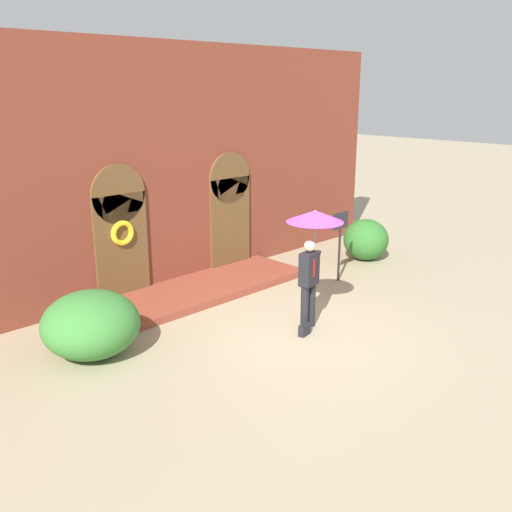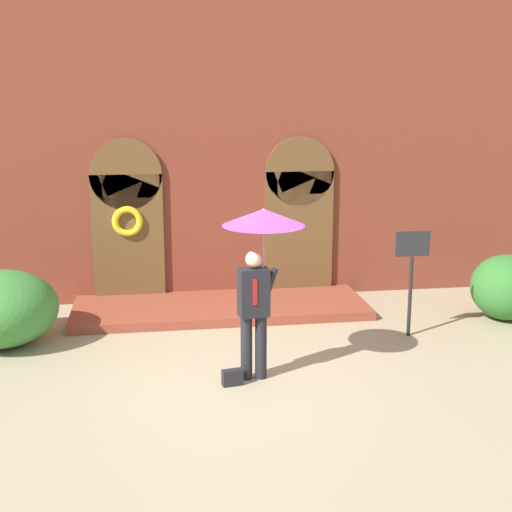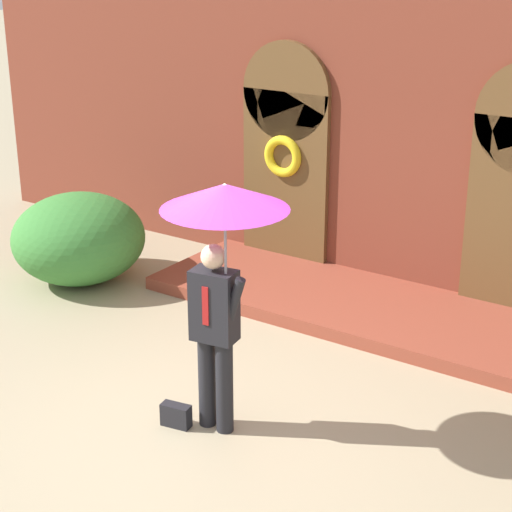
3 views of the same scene
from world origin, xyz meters
The scene contains 7 objects.
ground_plane centered at (0.00, 0.00, 0.00)m, with size 80.00×80.00×0.00m, color tan.
building_facade centered at (0.00, 4.15, 2.68)m, with size 14.00×2.30×5.60m.
person_with_umbrella centered at (0.24, 0.00, 1.91)m, with size 1.10×1.10×2.36m.
handbag centered at (-0.18, -0.20, 0.11)m, with size 0.28×0.12×0.22m, color black.
sign_post centered at (2.88, 1.35, 1.16)m, with size 0.56×0.06×1.72m.
shrub_left centered at (-3.51, 1.91, 0.59)m, with size 1.72×1.74×1.17m, color #387A33.
shrub_right centered at (4.84, 1.94, 0.56)m, with size 1.21×1.24×1.13m, color #2D6B28.
Camera 2 is at (-1.22, -9.09, 3.88)m, focal length 50.00 mm.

